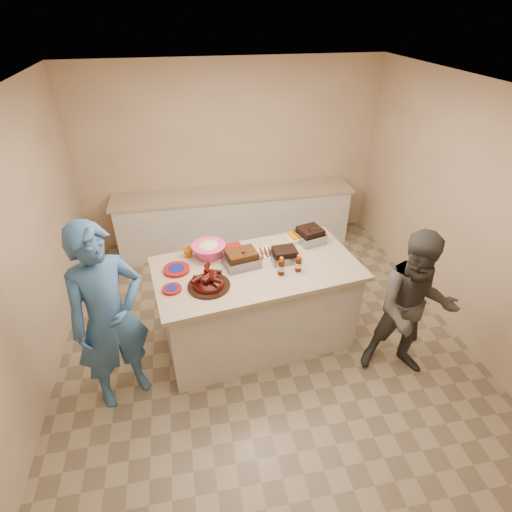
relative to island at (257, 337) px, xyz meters
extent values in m
cube|color=#47230F|center=(-0.15, 0.06, 1.00)|extent=(0.40, 0.33, 0.11)
cube|color=black|center=(0.31, 0.07, 1.00)|extent=(0.29, 0.25, 0.08)
cube|color=gray|center=(0.69, 0.39, 1.00)|extent=(0.35, 0.35, 0.11)
cylinder|color=silver|center=(0.18, 0.23, 1.00)|extent=(0.28, 0.28, 0.05)
cube|color=#D27C00|center=(0.58, 0.47, 1.00)|extent=(0.33, 0.28, 0.08)
cylinder|color=#3C1002|center=(0.21, -0.18, 1.00)|extent=(0.08, 0.08, 0.20)
cylinder|color=#3C1002|center=(0.40, -0.15, 1.00)|extent=(0.07, 0.07, 0.19)
cylinder|color=gold|center=(-0.32, 0.21, 1.00)|extent=(0.05, 0.05, 0.11)
imported|color=silver|center=(-0.15, 0.17, 1.00)|extent=(0.15, 0.07, 0.15)
cylinder|color=maroon|center=(-0.82, 0.09, 1.00)|extent=(0.30, 0.30, 0.03)
cylinder|color=maroon|center=(-0.87, -0.23, 1.00)|extent=(0.21, 0.21, 0.03)
imported|color=#AF6510|center=(-0.68, 0.33, 1.00)|extent=(0.12, 0.12, 0.11)
cube|color=maroon|center=(-0.20, 0.31, 1.00)|extent=(0.20, 0.17, 0.09)
imported|color=#3866A3|center=(-1.43, -0.48, 0.00)|extent=(1.54, 2.00, 0.46)
imported|color=#494641|center=(1.40, -0.73, 0.00)|extent=(1.26, 1.80, 0.62)
camera|label=1|loc=(-0.66, -3.34, 3.34)|focal=28.00mm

